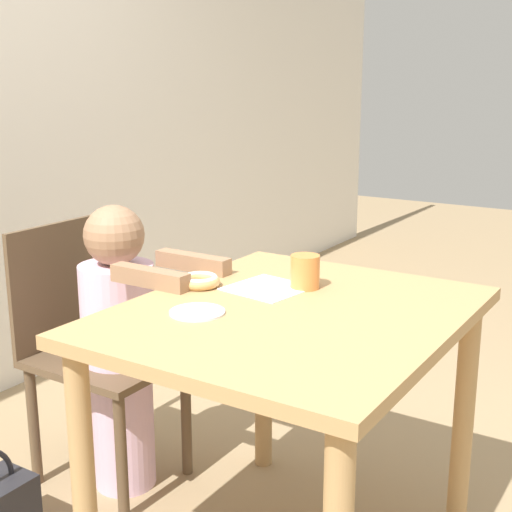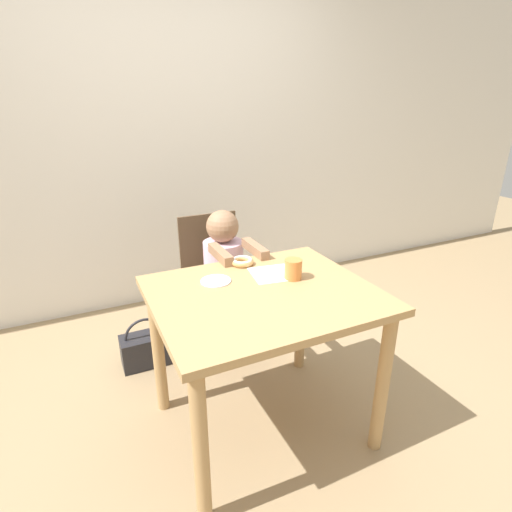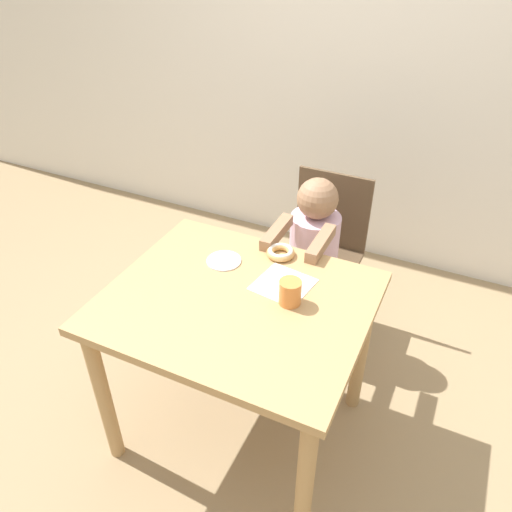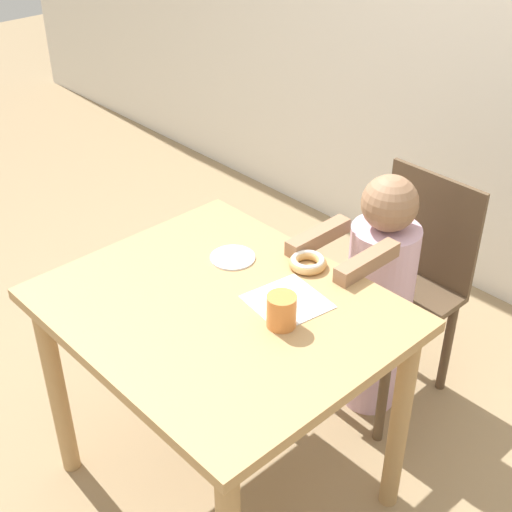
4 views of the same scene
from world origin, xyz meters
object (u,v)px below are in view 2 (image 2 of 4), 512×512
(child_figure, at_px, (225,284))
(cup, at_px, (293,269))
(chair, at_px, (217,282))
(handbag, at_px, (146,348))
(donut, at_px, (242,261))

(child_figure, relative_size, cup, 9.99)
(chair, xyz_separation_m, handbag, (-0.49, -0.03, -0.34))
(donut, distance_m, handbag, 0.93)
(chair, distance_m, handbag, 0.60)
(chair, bearing_deg, handbag, -176.90)
(child_figure, height_order, donut, child_figure)
(donut, bearing_deg, handbag, 135.75)
(child_figure, height_order, cup, child_figure)
(chair, bearing_deg, donut, -93.58)
(child_figure, bearing_deg, cup, -79.05)
(chair, distance_m, donut, 0.58)
(chair, relative_size, handbag, 2.72)
(chair, distance_m, child_figure, 0.14)
(donut, height_order, cup, cup)
(chair, distance_m, cup, 0.82)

